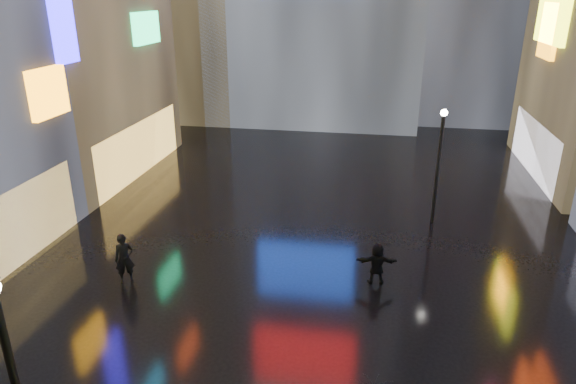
# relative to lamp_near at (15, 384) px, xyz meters

# --- Properties ---
(ground) EXTENTS (140.00, 140.00, 0.00)m
(ground) POSITION_rel_lamp_near_xyz_m (4.23, 13.50, -2.94)
(ground) COLOR black
(ground) RESTS_ON ground
(lamp_near) EXTENTS (0.30, 0.30, 5.20)m
(lamp_near) POSITION_rel_lamp_near_xyz_m (0.00, 0.00, 0.00)
(lamp_near) COLOR black
(lamp_near) RESTS_ON ground
(lamp_far) EXTENTS (0.30, 0.30, 5.20)m
(lamp_far) POSITION_rel_lamp_near_xyz_m (9.13, 15.52, 0.00)
(lamp_far) COLOR black
(lamp_far) RESTS_ON ground
(pedestrian_5) EXTENTS (1.51, 0.64, 1.57)m
(pedestrian_5) POSITION_rel_lamp_near_xyz_m (6.69, 9.74, -2.16)
(pedestrian_5) COLOR black
(pedestrian_5) RESTS_ON ground
(pedestrian_6) EXTENTS (0.82, 0.73, 1.87)m
(pedestrian_6) POSITION_rel_lamp_near_xyz_m (-2.18, 8.22, -2.01)
(pedestrian_6) COLOR black
(pedestrian_6) RESTS_ON ground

